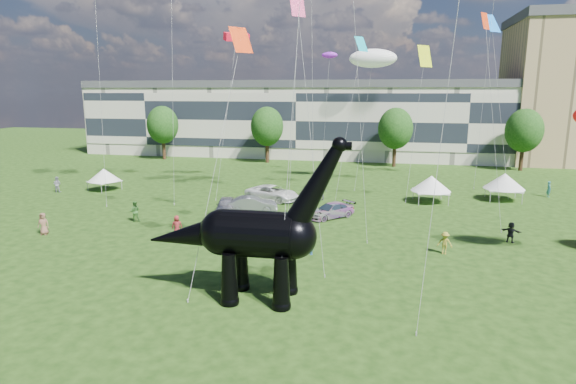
# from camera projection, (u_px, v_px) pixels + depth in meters

# --- Properties ---
(ground) EXTENTS (220.00, 220.00, 0.00)m
(ground) POSITION_uv_depth(u_px,v_px,m) (234.00, 318.00, 24.55)
(ground) COLOR #16330C
(ground) RESTS_ON ground
(terrace_row) EXTENTS (78.00, 11.00, 12.00)m
(terrace_row) POSITION_uv_depth(u_px,v_px,m) (302.00, 122.00, 84.26)
(terrace_row) COLOR beige
(terrace_row) RESTS_ON ground
(tree_far_left) EXTENTS (5.20, 5.20, 9.44)m
(tree_far_left) POSITION_uv_depth(u_px,v_px,m) (163.00, 122.00, 80.11)
(tree_far_left) COLOR #382314
(tree_far_left) RESTS_ON ground
(tree_mid_left) EXTENTS (5.20, 5.20, 9.44)m
(tree_mid_left) POSITION_uv_depth(u_px,v_px,m) (267.00, 123.00, 76.41)
(tree_mid_left) COLOR #382314
(tree_mid_left) RESTS_ON ground
(tree_mid_right) EXTENTS (5.20, 5.20, 9.44)m
(tree_mid_right) POSITION_uv_depth(u_px,v_px,m) (396.00, 125.00, 72.30)
(tree_mid_right) COLOR #382314
(tree_mid_right) RESTS_ON ground
(tree_far_right) EXTENTS (5.20, 5.20, 9.44)m
(tree_far_right) POSITION_uv_depth(u_px,v_px,m) (525.00, 127.00, 68.60)
(tree_far_right) COLOR #382314
(tree_far_right) RESTS_ON ground
(dinosaur_sculpture) EXTENTS (11.53, 3.20, 9.47)m
(dinosaur_sculpture) POSITION_uv_depth(u_px,v_px,m) (250.00, 236.00, 26.31)
(dinosaur_sculpture) COLOR black
(dinosaur_sculpture) RESTS_ON ground
(car_silver) EXTENTS (2.62, 4.55, 1.46)m
(car_silver) POSITION_uv_depth(u_px,v_px,m) (226.00, 205.00, 45.70)
(car_silver) COLOR #B2B2B7
(car_silver) RESTS_ON ground
(car_grey) EXTENTS (4.98, 2.77, 1.56)m
(car_grey) POSITION_uv_depth(u_px,v_px,m) (253.00, 204.00, 45.73)
(car_grey) COLOR slate
(car_grey) RESTS_ON ground
(car_white) EXTENTS (6.28, 4.29, 1.60)m
(car_white) POSITION_uv_depth(u_px,v_px,m) (272.00, 193.00, 50.75)
(car_white) COLOR white
(car_white) RESTS_ON ground
(car_dark) EXTENTS (4.61, 4.70, 1.36)m
(car_dark) POSITION_uv_depth(u_px,v_px,m) (331.00, 211.00, 43.84)
(car_dark) COLOR #595960
(car_dark) RESTS_ON ground
(gazebo_near) EXTENTS (4.59, 4.59, 2.81)m
(gazebo_near) POSITION_uv_depth(u_px,v_px,m) (431.00, 184.00, 49.62)
(gazebo_near) COLOR white
(gazebo_near) RESTS_ON ground
(gazebo_far) EXTENTS (4.22, 4.22, 2.90)m
(gazebo_far) POSITION_uv_depth(u_px,v_px,m) (504.00, 181.00, 50.56)
(gazebo_far) COLOR silver
(gazebo_far) RESTS_ON ground
(gazebo_left) EXTENTS (4.78, 4.78, 2.54)m
(gazebo_left) POSITION_uv_depth(u_px,v_px,m) (104.00, 175.00, 55.82)
(gazebo_left) COLOR white
(gazebo_left) RESTS_ON ground
(visitors) EXTENTS (54.93, 43.55, 1.85)m
(visitors) POSITION_uv_depth(u_px,v_px,m) (258.00, 225.00, 38.30)
(visitors) COLOR #2B579F
(visitors) RESTS_ON ground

